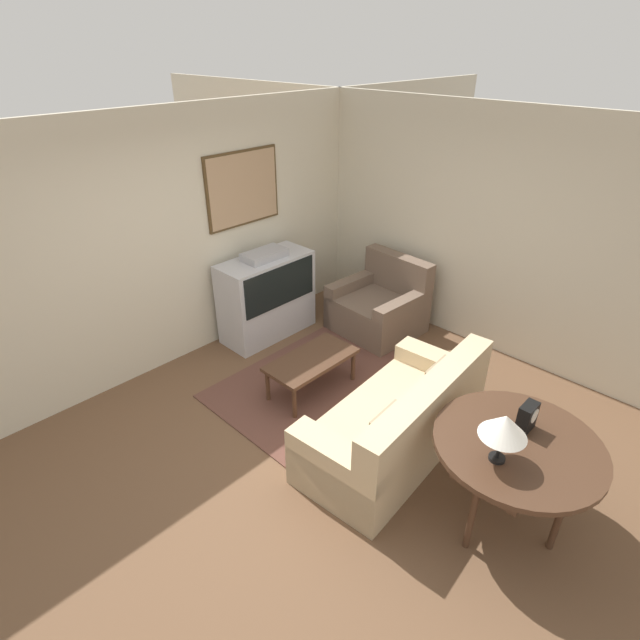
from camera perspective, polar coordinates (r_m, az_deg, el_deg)
name	(u,v)px	position (r m, az deg, el deg)	size (l,w,h in m)	color
ground_plane	(314,441)	(4.72, -0.73, -13.69)	(12.00, 12.00, 0.00)	brown
wall_back	(170,244)	(5.51, -16.82, 8.35)	(12.00, 0.10, 2.70)	beige
wall_right	(479,231)	(5.92, 17.68, 9.62)	(0.06, 12.00, 2.70)	beige
area_rug	(318,383)	(5.40, -0.24, -7.16)	(2.13, 1.53, 0.01)	brown
tv	(267,296)	(6.06, -6.08, 2.75)	(1.15, 0.52, 1.09)	#B7B7BC
couch	(399,423)	(4.50, 8.97, -11.56)	(1.90, 1.00, 0.86)	#CCB289
armchair	(379,308)	(6.27, 6.80, 1.42)	(0.97, 1.02, 0.91)	brown
coffee_table	(311,362)	(5.10, -0.98, -4.81)	(0.96, 0.49, 0.40)	#472D1E
console_table	(518,450)	(3.90, 21.67, -13.62)	(1.19, 1.19, 0.76)	#472D1E
table_lamp	(504,426)	(3.50, 20.31, -11.35)	(0.32, 0.32, 0.38)	black
mantel_clock	(527,417)	(3.93, 22.60, -10.21)	(0.17, 0.10, 0.22)	black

